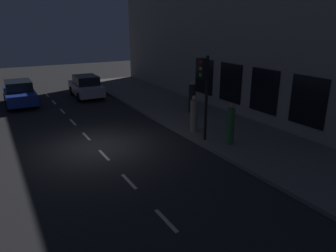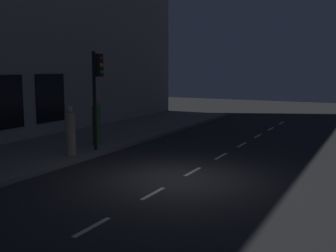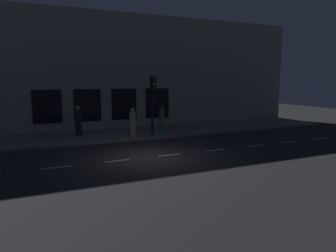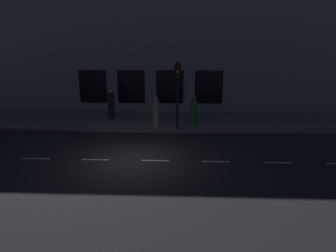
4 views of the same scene
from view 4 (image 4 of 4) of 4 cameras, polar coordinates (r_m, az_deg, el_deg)
ground_plane at (r=13.74m, az=-6.52°, el=-6.16°), size 60.00×60.00×0.00m
sidewalk at (r=19.60m, az=-3.75°, el=0.92°), size 4.50×32.00×0.15m
building_facade at (r=21.49m, az=-3.21°, el=13.23°), size 0.65×32.00×8.29m
lane_centre_line at (r=13.62m, az=-2.33°, el=-6.25°), size 0.12×27.20×0.01m
traffic_light at (r=17.04m, az=1.72°, el=7.93°), size 0.47×0.32×3.72m
pedestrian_0 at (r=19.97m, az=-10.18°, el=3.71°), size 0.54×0.54×1.85m
pedestrian_1 at (r=18.13m, az=4.68°, el=2.60°), size 0.44×0.44×1.78m
pedestrian_2 at (r=17.75m, az=-2.18°, el=2.33°), size 0.50×0.50×1.77m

